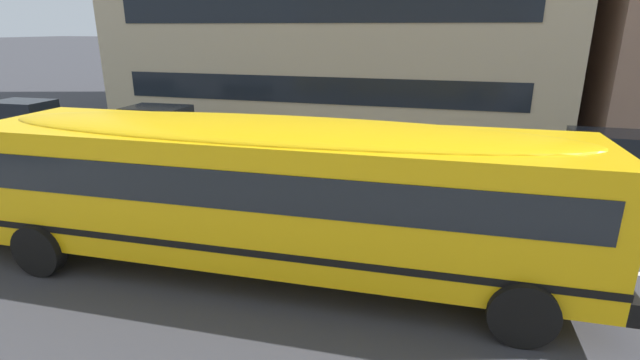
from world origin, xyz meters
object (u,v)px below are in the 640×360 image
at_px(school_bus, 261,183).
at_px(parked_car_black_by_entrance, 616,161).
at_px(parked_car_silver_mid_block, 161,128).
at_px(parked_car_teal_beside_sign, 27,121).

xyz_separation_m(school_bus, parked_car_black_by_entrance, (7.72, 6.97, -0.86)).
bearing_deg(school_bus, parked_car_silver_mid_block, -47.84).
bearing_deg(parked_car_black_by_entrance, parked_car_silver_mid_block, 178.59).
bearing_deg(school_bus, parked_car_black_by_entrance, -139.87).
height_order(parked_car_teal_beside_sign, parked_car_black_by_entrance, same).
xyz_separation_m(school_bus, parked_car_teal_beside_sign, (-13.17, 7.16, -0.86)).
distance_m(school_bus, parked_car_teal_beside_sign, 15.02).
relative_size(school_bus, parked_car_teal_beside_sign, 3.25).
bearing_deg(parked_car_teal_beside_sign, parked_car_black_by_entrance, -3.15).
distance_m(school_bus, parked_car_black_by_entrance, 10.44).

